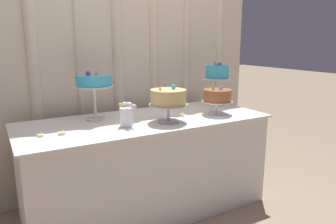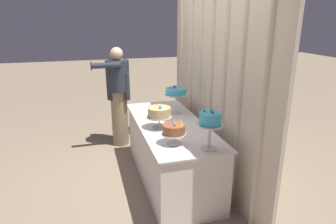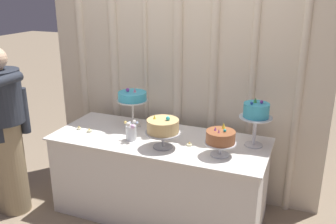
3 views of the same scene
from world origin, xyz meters
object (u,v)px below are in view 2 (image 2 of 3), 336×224
object	(u,v)px
tealight_near_left	(150,108)
cake_display_midright	(174,130)
guest_girl_blue_dress	(118,94)
guest_man_pink_jacket	(119,98)
cake_display_rightmost	(210,121)
cake_table	(170,152)
cake_display_midleft	(159,113)
cake_display_leftmost	(176,93)
flower_vase	(156,113)
tealight_near_right	(174,132)
tealight_far_left	(150,105)

from	to	relation	value
tealight_near_left	cake_display_midright	bearing A→B (deg)	-1.42
guest_girl_blue_dress	guest_man_pink_jacket	xyz separation A→B (m)	(-0.07, 0.01, -0.09)
cake_display_rightmost	guest_girl_blue_dress	bearing A→B (deg)	-163.29
cake_table	cake_display_midleft	bearing A→B (deg)	-56.93
cake_display_leftmost	cake_display_midright	distance (m)	1.03
cake_display_leftmost	cake_display_midright	world-z (taller)	cake_display_leftmost
cake_display_midleft	tealight_near_left	distance (m)	0.82
flower_vase	guest_man_pink_jacket	size ratio (longest dim) A/B	0.13
cake_display_midleft	tealight_near_right	distance (m)	0.29
guest_girl_blue_dress	guest_man_pink_jacket	world-z (taller)	guest_girl_blue_dress
cake_display_leftmost	tealight_near_left	size ratio (longest dim) A/B	7.98
flower_vase	tealight_near_left	bearing A→B (deg)	177.37
tealight_far_left	guest_girl_blue_dress	xyz separation A→B (m)	(-0.52, -0.41, 0.08)
cake_table	guest_man_pink_jacket	world-z (taller)	guest_man_pink_jacket
cake_display_leftmost	tealight_near_left	world-z (taller)	cake_display_leftmost
cake_display_leftmost	cake_display_midleft	xyz separation A→B (m)	(0.47, -0.35, -0.11)
cake_display_midleft	tealight_far_left	world-z (taller)	cake_display_midleft
flower_vase	guest_man_pink_jacket	world-z (taller)	guest_man_pink_jacket
cake_table	tealight_far_left	size ratio (longest dim) A/B	44.76
tealight_near_left	guest_man_pink_jacket	size ratio (longest dim) A/B	0.03
cake_display_rightmost	tealight_near_right	bearing A→B (deg)	-158.02
cake_display_midleft	flower_vase	bearing A→B (deg)	172.83
cake_display_midleft	tealight_near_right	world-z (taller)	cake_display_midleft
cake_display_rightmost	flower_vase	distance (m)	1.12
cake_display_midright	guest_girl_blue_dress	distance (m)	1.98
tealight_far_left	cake_display_midleft	bearing A→B (deg)	-5.23
cake_display_midleft	tealight_far_left	size ratio (longest dim) A/B	6.83
cake_display_midright	tealight_far_left	size ratio (longest dim) A/B	5.93
cake_display_midleft	cake_display_rightmost	distance (m)	0.81
tealight_far_left	tealight_near_left	world-z (taller)	tealight_near_left
cake_display_leftmost	guest_man_pink_jacket	bearing A→B (deg)	-147.59
tealight_near_right	cake_table	bearing A→B (deg)	170.82
cake_display_midright	tealight_near_left	size ratio (longest dim) A/B	5.28
cake_table	cake_display_midleft	xyz separation A→B (m)	(0.11, -0.17, 0.58)
cake_display_midright	cake_display_rightmost	world-z (taller)	cake_display_rightmost
cake_display_midright	guest_girl_blue_dress	bearing A→B (deg)	-169.79
cake_display_midright	cake_display_rightmost	bearing A→B (deg)	53.11
tealight_near_left	tealight_far_left	bearing A→B (deg)	170.57
cake_display_leftmost	tealight_near_left	bearing A→B (deg)	-138.15
flower_vase	guest_girl_blue_dress	world-z (taller)	guest_girl_blue_dress
tealight_far_left	guest_girl_blue_dress	size ratio (longest dim) A/B	0.03
tealight_near_right	guest_man_pink_jacket	distance (m)	1.77
cake_display_leftmost	tealight_near_right	xyz separation A→B (m)	(0.67, -0.23, -0.29)
cake_display_midright	tealight_near_right	xyz separation A→B (m)	(-0.30, 0.09, -0.14)
cake_table	cake_display_midleft	world-z (taller)	cake_display_midleft
guest_man_pink_jacket	cake_table	bearing A→B (deg)	19.02
guest_man_pink_jacket	cake_display_leftmost	bearing A→B (deg)	32.41
cake_display_midleft	cake_display_rightmost	world-z (taller)	cake_display_rightmost
cake_display_leftmost	guest_girl_blue_dress	world-z (taller)	guest_girl_blue_dress
tealight_far_left	cake_display_midright	bearing A→B (deg)	-2.17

